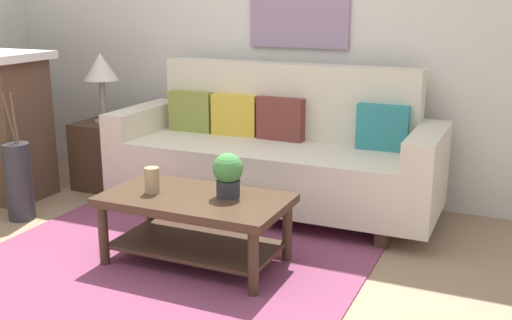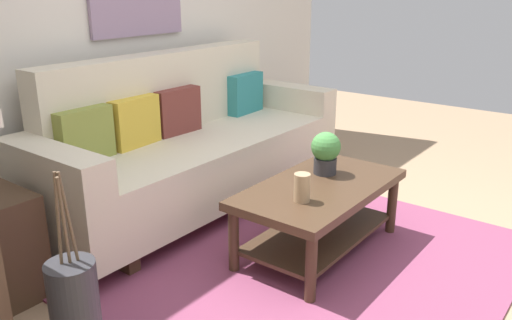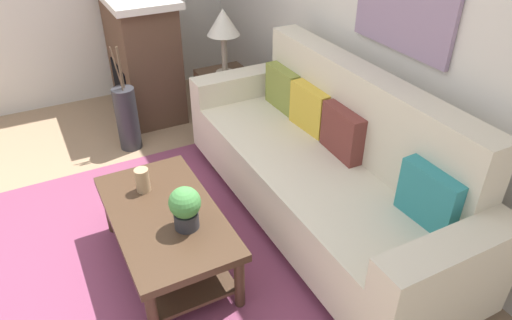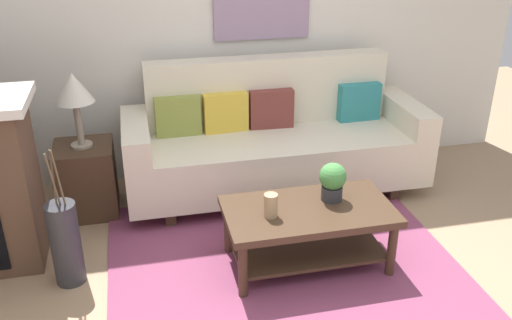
# 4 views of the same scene
# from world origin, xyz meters

# --- Properties ---
(ground_plane) EXTENTS (9.14, 9.14, 0.00)m
(ground_plane) POSITION_xyz_m (0.00, 0.00, 0.00)
(ground_plane) COLOR #9E7F60
(wall_back) EXTENTS (5.14, 0.10, 2.70)m
(wall_back) POSITION_xyz_m (0.00, 2.16, 1.35)
(wall_back) COLOR silver
(wall_back) RESTS_ON ground_plane
(area_rug) EXTENTS (2.31, 2.09, 0.01)m
(area_rug) POSITION_xyz_m (0.00, 0.50, 0.01)
(area_rug) COLOR #843D5B
(area_rug) RESTS_ON ground_plane
(couch) EXTENTS (2.42, 0.84, 1.08)m
(couch) POSITION_xyz_m (0.22, 1.62, 0.43)
(couch) COLOR beige
(couch) RESTS_ON ground_plane
(throw_pillow_olive) EXTENTS (0.36, 0.13, 0.32)m
(throw_pillow_olive) POSITION_xyz_m (-0.55, 1.75, 0.68)
(throw_pillow_olive) COLOR olive
(throw_pillow_olive) RESTS_ON couch
(throw_pillow_mustard) EXTENTS (0.37, 0.14, 0.32)m
(throw_pillow_mustard) POSITION_xyz_m (-0.17, 1.75, 0.68)
(throw_pillow_mustard) COLOR gold
(throw_pillow_mustard) RESTS_ON couch
(throw_pillow_maroon) EXTENTS (0.37, 0.14, 0.32)m
(throw_pillow_maroon) POSITION_xyz_m (0.22, 1.75, 0.68)
(throw_pillow_maroon) COLOR brown
(throw_pillow_maroon) RESTS_ON couch
(throw_pillow_teal) EXTENTS (0.36, 0.13, 0.32)m
(throw_pillow_teal) POSITION_xyz_m (0.99, 1.75, 0.68)
(throw_pillow_teal) COLOR teal
(throw_pillow_teal) RESTS_ON couch
(coffee_table) EXTENTS (1.10, 0.60, 0.43)m
(coffee_table) POSITION_xyz_m (0.16, 0.53, 0.31)
(coffee_table) COLOR #422D1E
(coffee_table) RESTS_ON ground_plane
(tabletop_vase) EXTENTS (0.09, 0.09, 0.16)m
(tabletop_vase) POSITION_xyz_m (-0.11, 0.48, 0.51)
(tabletop_vase) COLOR tan
(tabletop_vase) RESTS_ON coffee_table
(potted_plant_tabletop) EXTENTS (0.18, 0.18, 0.26)m
(potted_plant_tabletop) POSITION_xyz_m (0.34, 0.60, 0.57)
(potted_plant_tabletop) COLOR #2D2D33
(potted_plant_tabletop) RESTS_ON coffee_table
(floor_vase_branch_a) EXTENTS (0.04, 0.02, 0.36)m
(floor_vase_branch_a) POSITION_xyz_m (-1.36, 0.68, 0.74)
(floor_vase_branch_a) COLOR brown
(floor_vase_branch_a) RESTS_ON floor_vase
(floor_vase_branch_b) EXTENTS (0.03, 0.02, 0.36)m
(floor_vase_branch_b) POSITION_xyz_m (-1.39, 0.70, 0.74)
(floor_vase_branch_b) COLOR brown
(floor_vase_branch_b) RESTS_ON floor_vase
(floor_vase_branch_c) EXTENTS (0.04, 0.05, 0.36)m
(floor_vase_branch_c) POSITION_xyz_m (-1.39, 0.67, 0.74)
(floor_vase_branch_c) COLOR brown
(floor_vase_branch_c) RESTS_ON floor_vase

